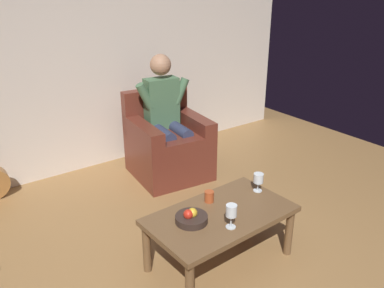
# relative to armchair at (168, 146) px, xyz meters

# --- Properties ---
(wall_back) EXTENTS (5.75, 0.06, 2.55)m
(wall_back) POSITION_rel_armchair_xyz_m (0.68, -0.71, 0.95)
(wall_back) COLOR beige
(wall_back) RESTS_ON ground
(armchair) EXTENTS (0.82, 0.84, 0.90)m
(armchair) POSITION_rel_armchair_xyz_m (0.00, 0.00, 0.00)
(armchair) COLOR maroon
(armchair) RESTS_ON ground
(person_seated) EXTENTS (0.61, 0.59, 1.30)m
(person_seated) POSITION_rel_armchair_xyz_m (-0.00, -0.00, 0.37)
(person_seated) COLOR #456A49
(person_seated) RESTS_ON ground
(coffee_table) EXTENTS (1.09, 0.65, 0.43)m
(coffee_table) POSITION_rel_armchair_xyz_m (0.50, 1.50, 0.05)
(coffee_table) COLOR brown
(coffee_table) RESTS_ON ground
(wine_glass_near) EXTENTS (0.08, 0.08, 0.15)m
(wine_glass_near) POSITION_rel_armchair_xyz_m (0.06, 1.42, 0.21)
(wine_glass_near) COLOR silver
(wine_glass_near) RESTS_ON coffee_table
(wine_glass_far) EXTENTS (0.08, 0.08, 0.17)m
(wine_glass_far) POSITION_rel_armchair_xyz_m (0.57, 1.68, 0.23)
(wine_glass_far) COLOR silver
(wine_glass_far) RESTS_ON coffee_table
(fruit_bowl) EXTENTS (0.23, 0.23, 0.11)m
(fruit_bowl) POSITION_rel_armchair_xyz_m (0.75, 1.46, 0.14)
(fruit_bowl) COLOR #30241E
(fruit_bowl) RESTS_ON coffee_table
(candle_jar) EXTENTS (0.07, 0.07, 0.09)m
(candle_jar) POSITION_rel_armchair_xyz_m (0.47, 1.32, 0.15)
(candle_jar) COLOR #AD4722
(candle_jar) RESTS_ON coffee_table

